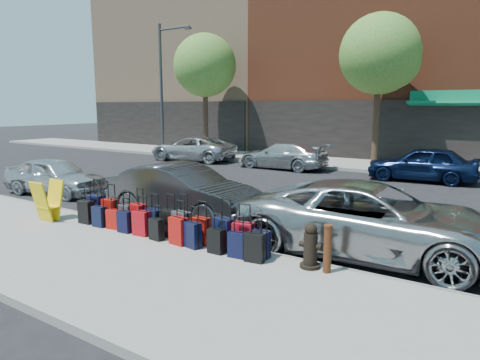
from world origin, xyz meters
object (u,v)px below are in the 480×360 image
Objects in this scene: tree_center at (383,56)px; tree_left at (207,67)px; suitcase_front_5 at (169,223)px; bollard at (328,248)px; car_far_1 at (283,155)px; fire_hydrant at (310,247)px; car_near_0 at (55,176)px; car_near_1 at (182,191)px; car_near_2 at (372,220)px; streetlight at (163,81)px; car_far_2 at (422,164)px; display_rack at (48,201)px; car_far_0 at (193,149)px.

tree_left is at bearing 180.00° from tree_center.
tree_left is 7.46× the size of suitcase_front_5.
car_far_1 is (-7.13, 11.91, 0.06)m from bollard.
suitcase_front_5 is at bearing 176.91° from fire_hydrant.
car_near_1 is at bearing -97.44° from car_near_0.
car_near_2 is at bearing -98.70° from car_near_0.
car_near_1 reaches higher than car_far_1.
car_near_2 is (3.43, -12.59, -4.66)m from tree_center.
suitcase_front_5 is at bearing -55.36° from tree_left.
streetlight reaches higher than car_near_0.
bollard is at bearing -107.90° from car_near_0.
car_near_2 is at bearing 0.63° from car_far_2.
tree_center reaches higher than car_near_2.
tree_left reaches higher than suitcase_front_5.
fire_hydrant is 0.19× the size of car_far_1.
tree_center is 1.61× the size of car_near_1.
tree_left reaches higher than car_near_0.
suitcase_front_5 is at bearing -112.62° from car_near_0.
streetlight is 7.75× the size of display_rack.
fire_hydrant is at bearing 1.88° from suitcase_front_5.
display_rack reaches higher than bollard.
car_near_2 is at bearing -93.18° from car_near_1.
fire_hydrant is 5.06m from car_near_1.
car_far_1 reaches higher than suitcase_front_5.
car_near_2 is at bearing -42.11° from tree_left.
car_far_2 is at bearing -44.91° from tree_center.
suitcase_front_5 is 0.94× the size of display_rack.
display_rack is 0.19× the size of car_near_2.
fire_hydrant is 0.96× the size of bollard.
bollard is (13.68, -14.35, -4.81)m from tree_left.
tree_center is 1.90× the size of car_near_0.
tree_center is at bearing -39.59° from car_near_0.
tree_left is 1.47× the size of car_far_0.
bollard is 11.02m from car_near_0.
suitcase_front_5 is at bearing 108.84° from car_near_2.
fire_hydrant is 0.81× the size of display_rack.
tree_left reaches higher than bollard.
tree_center is at bearing 122.91° from car_far_1.
display_rack is 14.13m from car_far_2.
tree_center is at bearing 2.98° from streetlight.
car_near_0 is at bearing 85.34° from car_near_2.
display_rack is at bearing -175.26° from bollard.
car_far_1 is (-3.33, 11.85, 0.20)m from suitcase_front_5.
bollard is at bearing -77.51° from tree_center.
tree_left is at bearing -105.41° from car_far_2.
car_far_0 reaches higher than display_rack.
display_rack is 3.46m from car_near_1.
streetlight reaches higher than display_rack.
car_far_0 is at bearing -24.80° from streetlight.
suitcase_front_5 is 4.41m from car_near_2.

